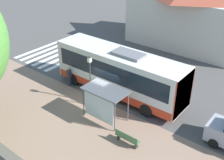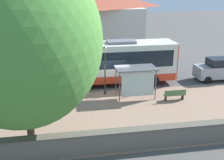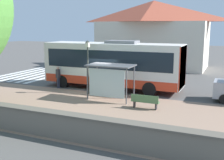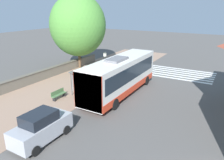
{
  "view_description": "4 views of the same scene",
  "coord_description": "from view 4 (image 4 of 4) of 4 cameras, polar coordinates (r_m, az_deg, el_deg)",
  "views": [
    {
      "loc": [
        -13.88,
        -12.02,
        12.16
      ],
      "look_at": [
        0.12,
        -0.87,
        2.16
      ],
      "focal_mm": 45.0,
      "sensor_mm": 36.0,
      "label": 1
    },
    {
      "loc": [
        -21.31,
        3.64,
        8.58
      ],
      "look_at": [
        -1.06,
        0.16,
        1.33
      ],
      "focal_mm": 45.0,
      "sensor_mm": 36.0,
      "label": 2
    },
    {
      "loc": [
        -18.48,
        -9.01,
        4.87
      ],
      "look_at": [
        -0.37,
        -1.18,
        1.13
      ],
      "focal_mm": 45.0,
      "sensor_mm": 36.0,
      "label": 3
    },
    {
      "loc": [
        11.27,
        -18.49,
        8.31
      ],
      "look_at": [
        0.65,
        -0.05,
        1.22
      ],
      "focal_mm": 35.0,
      "sensor_mm": 36.0,
      "label": 4
    }
  ],
  "objects": [
    {
      "name": "sidewalk_plaza",
      "position": [
        25.68,
        -9.94,
        -0.72
      ],
      "size": [
        9.0,
        44.0,
        0.02
      ],
      "color": "#937560",
      "rests_on": "ground"
    },
    {
      "name": "stone_wall",
      "position": [
        28.18,
        -16.38,
        1.78
      ],
      "size": [
        0.6,
        20.0,
        1.19
      ],
      "color": "#6B6356",
      "rests_on": "ground"
    },
    {
      "name": "ground_plane",
      "position": [
        23.2,
        -1.32,
        -2.57
      ],
      "size": [
        120.0,
        120.0,
        0.0
      ],
      "primitive_type": "plane",
      "color": "#514F4C",
      "rests_on": "ground"
    },
    {
      "name": "pedestrian",
      "position": [
        25.91,
        3.17,
        2.12
      ],
      "size": [
        0.34,
        0.24,
        1.77
      ],
      "color": "#2D3347",
      "rests_on": "ground"
    },
    {
      "name": "parked_car_behind_bus",
      "position": [
        15.07,
        -17.98,
        -11.66
      ],
      "size": [
        1.85,
        4.1,
        2.03
      ],
      "color": "#9EA0A8",
      "rests_on": "ground"
    },
    {
      "name": "bus",
      "position": [
        21.48,
        2.24,
        1.27
      ],
      "size": [
        2.79,
        11.06,
        3.84
      ],
      "color": "silver",
      "rests_on": "ground"
    },
    {
      "name": "street_lamp_near",
      "position": [
        23.28,
        -1.79,
        3.56
      ],
      "size": [
        0.28,
        0.28,
        3.93
      ],
      "color": "#2D332D",
      "rests_on": "ground"
    },
    {
      "name": "bus_shelter",
      "position": [
        22.2,
        -7.22,
        1.78
      ],
      "size": [
        1.79,
        3.08,
        2.39
      ],
      "color": "#515459",
      "rests_on": "ground"
    },
    {
      "name": "crosswalk_stripes",
      "position": [
        30.26,
        16.81,
        1.68
      ],
      "size": [
        9.0,
        5.25,
        0.01
      ],
      "color": "silver",
      "rests_on": "ground"
    },
    {
      "name": "bench",
      "position": [
        21.39,
        -13.8,
        -3.62
      ],
      "size": [
        0.4,
        1.69,
        0.88
      ],
      "color": "#4C7247",
      "rests_on": "ground"
    },
    {
      "name": "shade_tree",
      "position": [
        30.94,
        -8.89,
        13.9
      ],
      "size": [
        7.61,
        7.61,
        10.17
      ],
      "color": "brown",
      "rests_on": "ground"
    }
  ]
}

